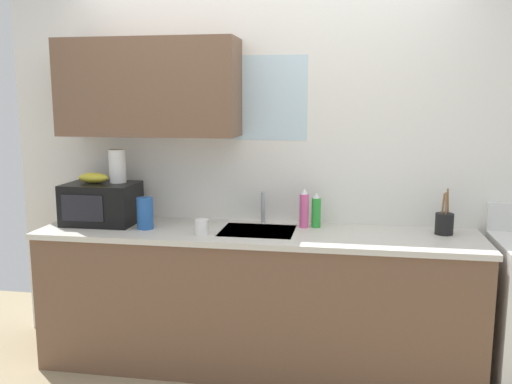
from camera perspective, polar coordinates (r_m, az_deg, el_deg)
The scene contains 11 objects.
kitchen_wall_assembly at distance 3.69m, azimuth -1.52°, elevation 4.14°, with size 3.54×0.42×2.50m.
counter_unit at distance 3.58m, azimuth 0.00°, elevation -11.01°, with size 2.77×0.63×0.90m.
sink_faucet at distance 3.65m, azimuth 0.74°, elevation -1.64°, with size 0.03×0.03×0.21m, color #B2B5BA.
microwave at distance 3.78m, azimuth -15.76°, elevation -1.15°, with size 0.46×0.35×0.27m.
banana_bunch at distance 3.78m, azimuth -16.55°, elevation 1.42°, with size 0.20×0.11×0.07m, color gold.
paper_towel_roll at distance 3.75m, azimuth -14.21°, elevation 2.62°, with size 0.11×0.11×0.22m, color white.
dish_soap_bottle_pink at distance 3.54m, azimuth 5.02°, elevation -1.79°, with size 0.06×0.06×0.25m.
dish_soap_bottle_green at distance 3.55m, azimuth 6.27°, elevation -1.98°, with size 0.06×0.06×0.23m.
cereal_canister at distance 3.56m, azimuth -11.46°, elevation -2.18°, with size 0.10×0.10×0.20m, color #2659A5.
mug_white at distance 3.37m, azimuth -5.67°, elevation -3.64°, with size 0.08×0.08×0.10m, color white.
utensil_crock at distance 3.55m, azimuth 18.99°, elevation -3.07°, with size 0.11×0.11×0.28m.
Camera 1 is at (0.57, -3.30, 1.72)m, focal length 38.48 mm.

